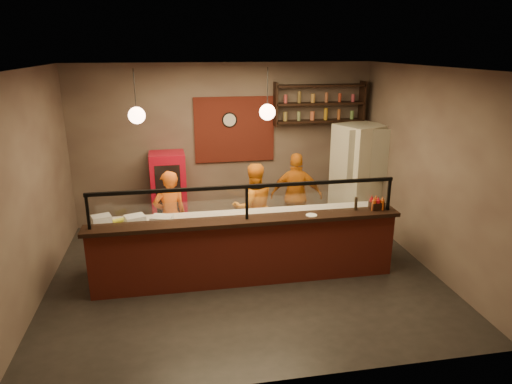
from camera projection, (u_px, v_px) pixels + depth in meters
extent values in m
plane|color=black|center=(244.00, 274.00, 7.33)|extent=(6.00, 6.00, 0.00)
plane|color=#372F2B|center=(243.00, 68.00, 6.36)|extent=(6.00, 6.00, 0.00)
plane|color=#7A6959|center=(225.00, 144.00, 9.19)|extent=(6.00, 0.00, 6.00)
plane|color=#7A6959|center=(30.00, 189.00, 6.34)|extent=(0.00, 5.00, 5.00)
plane|color=#7A6959|center=(427.00, 169.00, 7.35)|extent=(0.00, 5.00, 5.00)
plane|color=#7A6959|center=(282.00, 247.00, 4.50)|extent=(6.00, 0.00, 6.00)
cube|color=maroon|center=(235.00, 130.00, 9.10)|extent=(1.60, 0.04, 1.30)
cube|color=maroon|center=(247.00, 253.00, 6.90)|extent=(4.60, 0.25, 1.00)
cube|color=black|center=(247.00, 221.00, 6.74)|extent=(4.70, 0.37, 0.06)
cube|color=gray|center=(242.00, 244.00, 7.39)|extent=(4.60, 0.75, 0.85)
cube|color=silver|center=(242.00, 218.00, 7.25)|extent=(4.60, 0.75, 0.05)
cube|color=white|center=(247.00, 203.00, 6.65)|extent=(4.40, 0.02, 0.50)
cube|color=black|center=(247.00, 186.00, 6.58)|extent=(4.50, 0.05, 0.05)
cube|color=black|center=(88.00, 212.00, 6.28)|extent=(0.04, 0.04, 0.50)
cube|color=black|center=(247.00, 203.00, 6.65)|extent=(0.04, 0.04, 0.50)
cube|color=black|center=(389.00, 194.00, 7.03)|extent=(0.04, 0.04, 0.50)
cube|color=black|center=(319.00, 121.00, 9.20)|extent=(1.80, 0.28, 0.04)
cube|color=black|center=(320.00, 103.00, 9.10)|extent=(1.80, 0.28, 0.04)
cube|color=black|center=(320.00, 86.00, 8.99)|extent=(1.80, 0.28, 0.04)
cube|color=black|center=(276.00, 104.00, 8.94)|extent=(0.04, 0.28, 0.85)
cube|color=black|center=(362.00, 102.00, 9.25)|extent=(0.04, 0.28, 0.85)
cylinder|color=black|center=(229.00, 120.00, 9.01)|extent=(0.30, 0.04, 0.30)
cylinder|color=black|center=(135.00, 90.00, 6.38)|extent=(0.01, 0.01, 0.60)
sphere|color=#FCB58B|center=(137.00, 115.00, 6.49)|extent=(0.24, 0.24, 0.24)
cylinder|color=black|center=(268.00, 88.00, 6.70)|extent=(0.01, 0.01, 0.60)
sphere|color=#FCB58B|center=(267.00, 112.00, 6.81)|extent=(0.24, 0.24, 0.24)
imported|color=#DF5B15|center=(170.00, 215.00, 7.67)|extent=(0.65, 0.52, 1.55)
imported|color=orange|center=(253.00, 207.00, 8.05)|extent=(0.84, 0.69, 1.57)
imported|color=#C56612|center=(296.00, 196.00, 8.50)|extent=(1.03, 0.64, 1.64)
cube|color=beige|center=(358.00, 175.00, 9.13)|extent=(1.09, 1.06, 2.05)
cube|color=#B10B21|center=(169.00, 192.00, 8.91)|extent=(0.69, 0.63, 1.55)
cylinder|color=beige|center=(235.00, 217.00, 7.25)|extent=(0.46, 0.46, 0.01)
cube|color=silver|center=(102.00, 220.00, 6.93)|extent=(0.33, 0.30, 0.14)
cube|color=white|center=(135.00, 220.00, 6.92)|extent=(0.35, 0.31, 0.14)
cube|color=silver|center=(162.00, 221.00, 6.88)|extent=(0.36, 0.32, 0.15)
cylinder|color=yellow|center=(125.00, 219.00, 7.07)|extent=(0.39, 0.23, 0.07)
cube|color=black|center=(377.00, 205.00, 7.12)|extent=(0.22, 0.18, 0.11)
cylinder|color=black|center=(356.00, 204.00, 7.06)|extent=(0.05, 0.05, 0.21)
cylinder|color=white|center=(311.00, 215.00, 6.86)|extent=(0.20, 0.20, 0.01)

